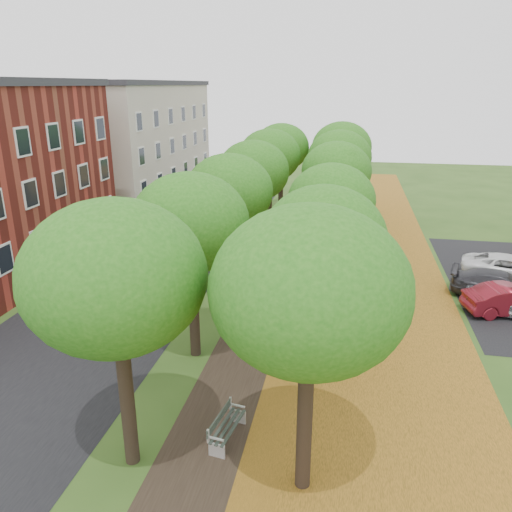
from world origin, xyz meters
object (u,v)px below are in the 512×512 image
at_px(car_red, 511,300).
at_px(car_grey, 500,286).
at_px(bench, 226,426).
at_px(car_silver, 512,301).
at_px(car_white, 509,268).

bearing_deg(car_red, car_grey, -13.92).
relative_size(bench, car_red, 0.44).
xyz_separation_m(bench, car_grey, (10.82, 12.58, 0.24)).
xyz_separation_m(car_silver, car_grey, (0.00, 1.89, -0.00)).
height_order(bench, car_white, car_white).
height_order(car_red, car_grey, car_red).
xyz_separation_m(car_silver, car_red, (0.00, 0.13, 0.01)).
distance_m(car_silver, car_white, 4.81).
relative_size(car_grey, car_white, 0.97).
bearing_deg(car_grey, car_white, -8.45).
height_order(bench, car_red, car_red).
height_order(car_silver, car_red, car_red).
height_order(bench, car_grey, car_grey).
bearing_deg(car_silver, car_white, -1.32).
height_order(car_silver, car_grey, car_silver).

